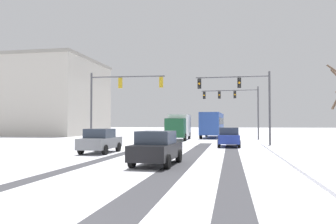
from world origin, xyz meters
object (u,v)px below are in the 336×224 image
car_blue_lead (229,137)px  office_building_far_left_block (23,98)px  traffic_signal_near_right (243,93)px  bus_oncoming (212,123)px  traffic_signal_near_left (117,93)px  box_truck_delivery (179,126)px  car_grey_second (100,141)px  traffic_signal_far_right (235,100)px  car_black_third (157,148)px

car_blue_lead → office_building_far_left_block: 43.11m
traffic_signal_near_right → bus_oncoming: size_ratio=0.59×
traffic_signal_near_left → box_truck_delivery: traffic_signal_near_left is taller
traffic_signal_near_left → traffic_signal_near_right: 11.13m
traffic_signal_near_right → car_blue_lead: traffic_signal_near_right is taller
car_grey_second → traffic_signal_far_right: bearing=66.5°
office_building_far_left_block → traffic_signal_near_right: bearing=-31.2°
car_black_third → bus_oncoming: (0.98, 30.91, 1.18)m
car_blue_lead → traffic_signal_far_right: bearing=87.1°
traffic_signal_near_left → traffic_signal_near_right: same height
traffic_signal_near_right → box_truck_delivery: size_ratio=0.87×
traffic_signal_far_right → box_truck_delivery: 7.92m
traffic_signal_far_right → car_grey_second: size_ratio=1.72×
car_black_third → box_truck_delivery: bearing=96.4°
traffic_signal_near_left → bus_oncoming: traffic_signal_near_left is taller
traffic_signal_near_right → car_blue_lead: bearing=-137.2°
bus_oncoming → box_truck_delivery: (-3.60, -7.49, -0.36)m
traffic_signal_near_right → car_grey_second: 13.59m
car_grey_second → office_building_far_left_block: office_building_far_left_block is taller
traffic_signal_near_left → car_grey_second: (1.32, -6.90, -3.86)m
traffic_signal_far_right → car_blue_lead: (-0.68, -13.33, -4.01)m
car_black_third → office_building_far_left_block: 49.21m
traffic_signal_near_left → car_black_third: bearing=-62.6°
office_building_far_left_block → box_truck_delivery: bearing=-23.9°
traffic_signal_near_left → car_blue_lead: traffic_signal_near_left is taller
traffic_signal_far_right → bus_oncoming: size_ratio=0.64×
bus_oncoming → office_building_far_left_block: office_building_far_left_block is taller
car_grey_second → office_building_far_left_block: size_ratio=0.16×
car_black_third → box_truck_delivery: size_ratio=0.56×
traffic_signal_far_right → car_black_third: traffic_signal_far_right is taller
traffic_signal_near_right → car_black_third: bearing=-107.7°
car_black_third → bus_oncoming: bus_oncoming is taller
car_blue_lead → office_building_far_left_block: bearing=146.6°
traffic_signal_near_right → box_truck_delivery: (-7.16, 9.18, -3.03)m
car_grey_second → office_building_far_left_block: (-27.27, 31.15, 5.59)m
traffic_signal_near_left → traffic_signal_far_right: 17.47m
bus_oncoming → traffic_signal_far_right: bearing=-56.3°
traffic_signal_near_left → car_grey_second: 8.01m
car_blue_lead → car_grey_second: (-8.41, -7.60, 0.00)m
traffic_signal_far_right → traffic_signal_near_right: 12.19m
traffic_signal_near_right → car_black_third: size_ratio=1.56×
car_grey_second → car_black_third: bearing=-47.0°
bus_oncoming → box_truck_delivery: bus_oncoming is taller
car_black_third → bus_oncoming: size_ratio=0.38×
traffic_signal_far_right → bus_oncoming: (-3.00, 4.49, -2.83)m
traffic_signal_near_left → box_truck_delivery: bearing=70.9°
traffic_signal_near_right → office_building_far_left_block: office_building_far_left_block is taller
car_black_third → office_building_far_left_block: bearing=131.5°
car_blue_lead → car_black_third: bearing=-104.1°
car_black_third → box_truck_delivery: (-2.61, 23.42, 0.82)m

